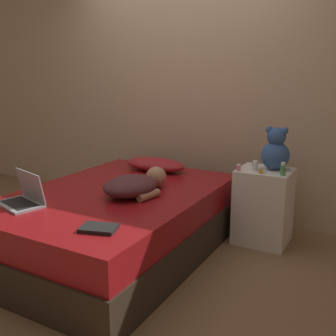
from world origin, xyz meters
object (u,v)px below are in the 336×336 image
at_px(pillow, 155,164).
at_px(teddy_bear, 276,151).
at_px(bottle_clear, 255,166).
at_px(bottle_pink, 239,168).
at_px(person_lying, 135,185).
at_px(bottle_amber, 261,170).
at_px(bottle_green, 283,169).
at_px(book, 99,228).
at_px(laptop, 24,197).

xyz_separation_m(pillow, teddy_bear, (1.13, 0.11, 0.22)).
height_order(bottle_clear, bottle_pink, bottle_clear).
xyz_separation_m(person_lying, bottle_clear, (0.74, 0.70, 0.09)).
bearing_deg(bottle_amber, bottle_green, 7.49).
height_order(pillow, bottle_green, bottle_green).
height_order(person_lying, teddy_bear, teddy_bear).
distance_m(person_lying, bottle_green, 1.19).
xyz_separation_m(pillow, book, (0.47, -1.44, -0.05)).
xyz_separation_m(bottle_clear, bottle_green, (0.24, -0.03, 0.01)).
relative_size(pillow, laptop, 1.54).
height_order(person_lying, laptop, laptop).
bearing_deg(bottle_clear, teddy_bear, 47.84).
relative_size(laptop, book, 1.60).
height_order(teddy_bear, bottle_green, teddy_bear).
relative_size(bottle_amber, book, 0.22).
bearing_deg(bottle_amber, bottle_pink, -179.48).
relative_size(pillow, bottle_clear, 7.13).
relative_size(bottle_pink, book, 0.22).
distance_m(teddy_bear, bottle_pink, 0.35).
xyz_separation_m(bottle_amber, bottle_green, (0.17, 0.02, 0.03)).
bearing_deg(laptop, bottle_green, 54.73).
distance_m(bottle_amber, bottle_clear, 0.09).
bearing_deg(pillow, bottle_green, -3.05).
bearing_deg(pillow, bottle_pink, -5.90).
height_order(person_lying, bottle_green, bottle_green).
distance_m(pillow, bottle_clear, 1.00).
bearing_deg(book, teddy_bear, 66.97).
distance_m(bottle_amber, bottle_green, 0.18).
relative_size(bottle_clear, bottle_pink, 1.56).
xyz_separation_m(teddy_bear, bottle_amber, (-0.06, -0.20, -0.13)).
distance_m(bottle_clear, book, 1.51).
distance_m(teddy_bear, bottle_amber, 0.25).
relative_size(pillow, book, 2.47).
bearing_deg(laptop, person_lying, 61.83).
xyz_separation_m(bottle_amber, bottle_clear, (-0.06, 0.06, 0.02)).
bearing_deg(bottle_amber, teddy_bear, 72.45).
relative_size(bottle_clear, bottle_green, 0.82).
height_order(pillow, laptop, laptop).
bearing_deg(bottle_green, person_lying, -145.66).
distance_m(bottle_clear, bottle_green, 0.24).
height_order(teddy_bear, bottle_amber, teddy_bear).
distance_m(laptop, bottle_amber, 1.85).
xyz_separation_m(laptop, teddy_bear, (1.44, 1.44, 0.23)).
relative_size(laptop, teddy_bear, 1.11).
height_order(bottle_amber, book, bottle_amber).
bearing_deg(bottle_green, pillow, 176.95).
bearing_deg(teddy_bear, bottle_amber, -107.55).
bearing_deg(bottle_green, bottle_clear, 171.73).
height_order(person_lying, book, person_lying).
relative_size(laptop, bottle_green, 3.78).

